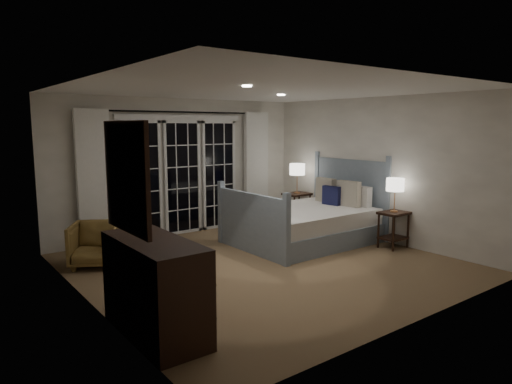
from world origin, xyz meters
TOP-DOWN VIEW (x-y plane):
  - floor at (0.00, 0.00)m, footprint 5.00×5.00m
  - ceiling at (0.00, 0.00)m, footprint 5.00×5.00m
  - wall_left at (-2.50, 0.00)m, footprint 0.02×5.00m
  - wall_right at (2.50, 0.00)m, footprint 0.02×5.00m
  - wall_back at (0.00, 2.50)m, footprint 5.00×0.02m
  - wall_front at (0.00, -2.50)m, footprint 5.00×0.02m
  - french_doors at (0.00, 2.46)m, footprint 2.50×0.04m
  - curtain_rod at (0.00, 2.40)m, footprint 3.50×0.03m
  - curtain_left at (-1.65, 2.38)m, footprint 0.55×0.10m
  - curtain_right at (1.65, 2.38)m, footprint 0.55×0.10m
  - downlight_a at (0.80, 0.60)m, footprint 0.12×0.12m
  - downlight_b at (-0.60, -0.40)m, footprint 0.12×0.12m
  - bed at (1.41, 0.60)m, footprint 2.37×1.71m
  - nightstand_left at (2.27, -0.56)m, footprint 0.46×0.37m
  - nightstand_right at (2.17, 1.70)m, footprint 0.50×0.40m
  - lamp_left at (2.27, -0.56)m, footprint 0.29×0.29m
  - lamp_right at (2.17, 1.70)m, footprint 0.31×0.31m
  - armchair at (-1.97, 1.41)m, footprint 0.94×0.94m
  - dresser at (-2.23, -1.13)m, footprint 0.56×1.32m
  - mirror at (-2.47, -1.13)m, footprint 0.05×0.85m

SIDE VIEW (x-z plane):
  - floor at x=0.00m, z-range 0.00..0.00m
  - armchair at x=-1.97m, z-range 0.00..0.63m
  - bed at x=1.41m, z-range -0.35..1.04m
  - nightstand_left at x=2.27m, z-range 0.09..0.70m
  - nightstand_right at x=2.17m, z-range 0.10..0.76m
  - dresser at x=-2.23m, z-range 0.00..0.94m
  - lamp_left at x=2.27m, z-range 0.77..1.32m
  - french_doors at x=0.00m, z-range -0.01..2.19m
  - lamp_right at x=2.17m, z-range 0.83..1.43m
  - curtain_left at x=-1.65m, z-range 0.02..2.27m
  - curtain_right at x=1.65m, z-range 0.02..2.27m
  - wall_left at x=-2.50m, z-range 0.00..2.50m
  - wall_right at x=2.50m, z-range 0.00..2.50m
  - wall_back at x=0.00m, z-range 0.00..2.50m
  - wall_front at x=0.00m, z-range 0.00..2.50m
  - mirror at x=-2.47m, z-range 1.05..2.05m
  - curtain_rod at x=0.00m, z-range 2.23..2.27m
  - downlight_a at x=0.80m, z-range 2.48..2.50m
  - downlight_b at x=-0.60m, z-range 2.48..2.50m
  - ceiling at x=0.00m, z-range 2.50..2.50m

